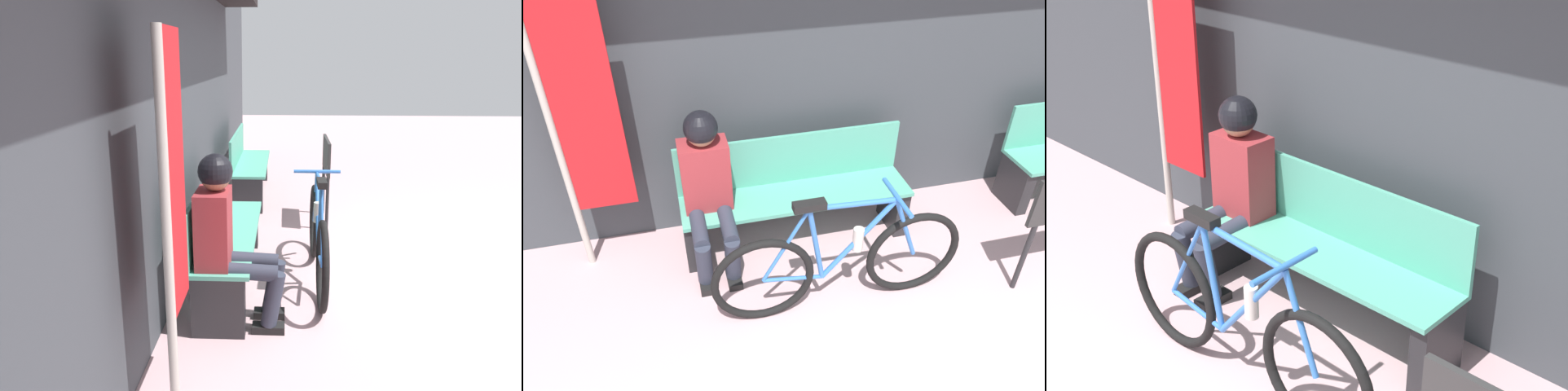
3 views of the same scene
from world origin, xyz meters
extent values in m
plane|color=#C69EA3|center=(0.00, 0.00, 0.00)|extent=(24.00, 24.00, 0.00)
cube|color=#3D4247|center=(0.00, 2.72, 1.60)|extent=(12.00, 0.12, 3.20)
cube|color=#51A88E|center=(-0.12, 2.27, 0.43)|extent=(1.74, 0.42, 0.03)
cube|color=#51A88E|center=(-0.12, 2.46, 0.65)|extent=(1.74, 0.03, 0.40)
cube|color=#232326|center=(-0.94, 2.27, 0.21)|extent=(0.10, 0.36, 0.42)
cube|color=#232326|center=(0.70, 2.27, 0.21)|extent=(0.10, 0.36, 0.42)
torus|color=black|center=(-0.53, 1.56, 0.34)|extent=(0.68, 0.05, 0.68)
torus|color=black|center=(0.51, 1.56, 0.34)|extent=(0.68, 0.05, 0.68)
cylinder|color=blue|center=(0.04, 1.56, 0.85)|extent=(0.57, 0.03, 0.07)
cylinder|color=blue|center=(0.09, 1.56, 0.55)|extent=(0.49, 0.03, 0.57)
cylinder|color=blue|center=(-0.19, 1.56, 0.57)|extent=(0.14, 0.03, 0.59)
cylinder|color=blue|center=(-0.33, 1.56, 0.31)|extent=(0.40, 0.03, 0.09)
cylinder|color=blue|center=(-0.39, 1.56, 0.60)|extent=(0.31, 0.02, 0.54)
cylinder|color=blue|center=(0.42, 1.56, 0.58)|extent=(0.22, 0.03, 0.50)
cube|color=black|center=(-0.24, 1.56, 0.89)|extent=(0.20, 0.07, 0.05)
cylinder|color=blue|center=(0.32, 1.56, 0.85)|extent=(0.03, 0.40, 0.03)
cylinder|color=beige|center=(0.09, 1.56, 0.55)|extent=(0.07, 0.07, 0.17)
cylinder|color=#2D3342|center=(-0.88, 2.07, 0.44)|extent=(0.11, 0.40, 0.13)
cylinder|color=#2D3342|center=(-0.88, 1.91, 0.24)|extent=(0.11, 0.17, 0.39)
cube|color=black|center=(-0.88, 1.94, 0.03)|extent=(0.10, 0.22, 0.06)
cylinder|color=#2D3342|center=(-0.68, 2.07, 0.44)|extent=(0.11, 0.40, 0.13)
cylinder|color=#2D3342|center=(-0.68, 1.91, 0.24)|extent=(0.11, 0.17, 0.39)
cube|color=black|center=(-0.68, 1.94, 0.03)|extent=(0.10, 0.22, 0.06)
cube|color=maroon|center=(-0.78, 2.31, 0.70)|extent=(0.34, 0.22, 0.51)
sphere|color=#9E7556|center=(-0.78, 2.29, 1.06)|extent=(0.20, 0.20, 0.20)
sphere|color=black|center=(-0.78, 2.29, 1.09)|extent=(0.23, 0.23, 0.23)
cube|color=#51A88E|center=(2.64, 2.27, 0.43)|extent=(1.74, 0.42, 0.03)
cube|color=#51A88E|center=(2.64, 2.46, 0.65)|extent=(1.74, 0.03, 0.40)
cube|color=#232326|center=(1.82, 2.27, 0.21)|extent=(0.10, 0.36, 0.42)
cube|color=#232326|center=(3.46, 2.27, 0.21)|extent=(0.10, 0.36, 0.42)
cylinder|color=#B7B2A8|center=(-1.69, 2.40, 0.97)|extent=(0.05, 0.05, 1.95)
cube|color=red|center=(-1.47, 2.40, 1.23)|extent=(0.40, 0.02, 1.45)
cylinder|color=#232326|center=(1.26, 1.38, 0.29)|extent=(0.04, 0.04, 0.58)
cylinder|color=#232326|center=(1.84, 1.38, 0.29)|extent=(0.04, 0.04, 0.58)
cube|color=#2D2D2D|center=(1.55, 1.38, 0.76)|extent=(0.72, 0.03, 0.36)
camera|label=1|loc=(-3.95, 1.85, 1.82)|focal=35.00mm
camera|label=2|loc=(-0.97, -0.70, 2.71)|focal=35.00mm
camera|label=3|loc=(2.25, -0.37, 2.52)|focal=50.00mm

